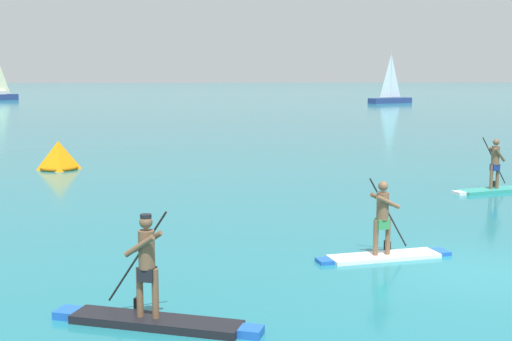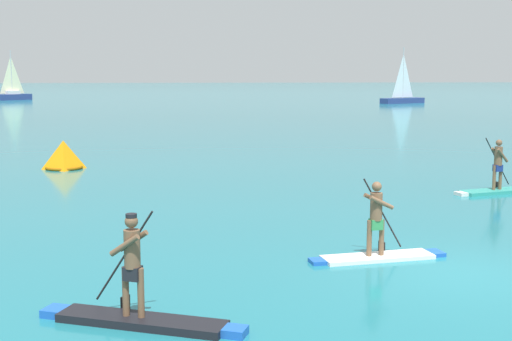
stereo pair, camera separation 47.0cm
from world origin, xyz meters
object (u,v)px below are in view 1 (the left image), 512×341
Objects in this scene: sailboat_right_horizon at (390,96)px; race_marker_buoy at (59,157)px; paddleboarder_near_left at (152,304)px; paddleboarder_mid_center at (384,240)px; paddleboarder_far_right at (492,181)px.

race_marker_buoy is at bearing 34.64° from sailboat_right_horizon.
race_marker_buoy is at bearing -54.56° from paddleboarder_near_left.
paddleboarder_mid_center is at bearing -122.46° from paddleboarder_near_left.
paddleboarder_far_right is at bearing 49.80° from sailboat_right_horizon.
paddleboarder_near_left is 15.58m from paddleboarder_far_right.
paddleboarder_mid_center is at bearing 46.71° from sailboat_right_horizon.
paddleboarder_near_left is 1.10× the size of paddleboarder_mid_center.
sailboat_right_horizon is (15.47, 62.52, 0.50)m from paddleboarder_far_right.
paddleboarder_far_right is at bearing -112.55° from paddleboarder_near_left.
paddleboarder_near_left reaches higher than paddleboarder_far_right.
paddleboarder_far_right is (5.98, 7.70, -0.02)m from paddleboarder_mid_center.
paddleboarder_near_left reaches higher than paddleboarder_mid_center.
race_marker_buoy is at bearing 112.84° from paddleboarder_mid_center.
paddleboarder_mid_center is 0.45× the size of sailboat_right_horizon.
paddleboarder_far_right is 1.85× the size of race_marker_buoy.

